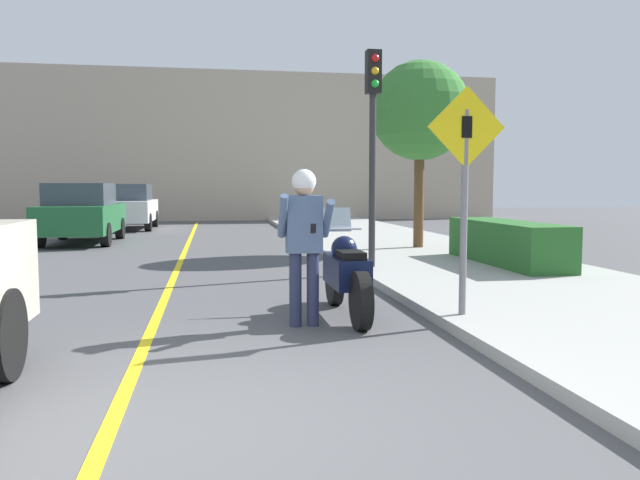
{
  "coord_description": "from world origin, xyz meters",
  "views": [
    {
      "loc": [
        0.09,
        -4.05,
        1.58
      ],
      "look_at": [
        1.4,
        3.52,
        0.93
      ],
      "focal_mm": 35.0,
      "sensor_mm": 36.0,
      "label": 1
    }
  ],
  "objects_px": {
    "traffic_light": "(373,118)",
    "crossing_sign": "(465,179)",
    "parked_car_green": "(82,213)",
    "motorcycle": "(346,275)",
    "parked_car_white": "(128,206)",
    "person_biker": "(304,230)",
    "street_tree": "(420,112)"
  },
  "relations": [
    {
      "from": "traffic_light",
      "to": "crossing_sign",
      "type": "bearing_deg",
      "value": -90.68
    },
    {
      "from": "person_biker",
      "to": "traffic_light",
      "type": "height_order",
      "value": "traffic_light"
    },
    {
      "from": "parked_car_white",
      "to": "parked_car_green",
      "type": "bearing_deg",
      "value": -95.26
    },
    {
      "from": "parked_car_green",
      "to": "traffic_light",
      "type": "bearing_deg",
      "value": -48.85
    },
    {
      "from": "street_tree",
      "to": "crossing_sign",
      "type": "bearing_deg",
      "value": -105.14
    },
    {
      "from": "traffic_light",
      "to": "parked_car_white",
      "type": "height_order",
      "value": "traffic_light"
    },
    {
      "from": "traffic_light",
      "to": "parked_car_green",
      "type": "relative_size",
      "value": 0.92
    },
    {
      "from": "motorcycle",
      "to": "person_biker",
      "type": "distance_m",
      "value": 0.95
    },
    {
      "from": "traffic_light",
      "to": "parked_car_green",
      "type": "distance_m",
      "value": 10.04
    },
    {
      "from": "traffic_light",
      "to": "parked_car_white",
      "type": "relative_size",
      "value": 0.92
    },
    {
      "from": "traffic_light",
      "to": "street_tree",
      "type": "xyz_separation_m",
      "value": [
        2.05,
        3.44,
        0.56
      ]
    },
    {
      "from": "motorcycle",
      "to": "parked_car_white",
      "type": "relative_size",
      "value": 0.52
    },
    {
      "from": "crossing_sign",
      "to": "street_tree",
      "type": "xyz_separation_m",
      "value": [
        2.1,
        7.75,
        1.69
      ]
    },
    {
      "from": "crossing_sign",
      "to": "traffic_light",
      "type": "bearing_deg",
      "value": 89.32
    },
    {
      "from": "street_tree",
      "to": "parked_car_white",
      "type": "height_order",
      "value": "street_tree"
    },
    {
      "from": "person_biker",
      "to": "street_tree",
      "type": "relative_size",
      "value": 0.4
    },
    {
      "from": "person_biker",
      "to": "traffic_light",
      "type": "xyz_separation_m",
      "value": [
        1.84,
        4.04,
        1.71
      ]
    },
    {
      "from": "person_biker",
      "to": "street_tree",
      "type": "height_order",
      "value": "street_tree"
    },
    {
      "from": "crossing_sign",
      "to": "parked_car_white",
      "type": "height_order",
      "value": "crossing_sign"
    },
    {
      "from": "motorcycle",
      "to": "traffic_light",
      "type": "xyz_separation_m",
      "value": [
        1.25,
        3.59,
        2.3
      ]
    },
    {
      "from": "street_tree",
      "to": "parked_car_white",
      "type": "relative_size",
      "value": 1.06
    },
    {
      "from": "person_biker",
      "to": "street_tree",
      "type": "distance_m",
      "value": 8.73
    },
    {
      "from": "motorcycle",
      "to": "person_biker",
      "type": "height_order",
      "value": "person_biker"
    },
    {
      "from": "person_biker",
      "to": "crossing_sign",
      "type": "distance_m",
      "value": 1.9
    },
    {
      "from": "street_tree",
      "to": "person_biker",
      "type": "bearing_deg",
      "value": -117.45
    },
    {
      "from": "traffic_light",
      "to": "parked_car_green",
      "type": "xyz_separation_m",
      "value": [
        -6.48,
        7.41,
        -1.96
      ]
    },
    {
      "from": "street_tree",
      "to": "parked_car_white",
      "type": "distance_m",
      "value": 12.81
    },
    {
      "from": "street_tree",
      "to": "parked_car_green",
      "type": "bearing_deg",
      "value": 154.99
    },
    {
      "from": "motorcycle",
      "to": "street_tree",
      "type": "height_order",
      "value": "street_tree"
    },
    {
      "from": "motorcycle",
      "to": "parked_car_green",
      "type": "height_order",
      "value": "parked_car_green"
    },
    {
      "from": "motorcycle",
      "to": "parked_car_green",
      "type": "relative_size",
      "value": 0.52
    },
    {
      "from": "motorcycle",
      "to": "crossing_sign",
      "type": "distance_m",
      "value": 1.83
    }
  ]
}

